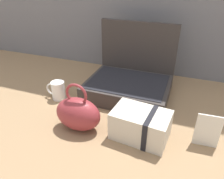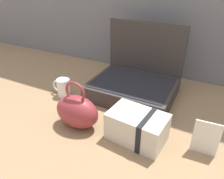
{
  "view_description": "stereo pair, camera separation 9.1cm",
  "coord_description": "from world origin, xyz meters",
  "px_view_note": "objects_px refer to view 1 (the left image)",
  "views": [
    {
      "loc": [
        0.29,
        -0.76,
        0.6
      ],
      "look_at": [
        0.01,
        -0.02,
        0.15
      ],
      "focal_mm": 34.28,
      "sensor_mm": 36.0,
      "label": 1
    },
    {
      "loc": [
        0.37,
        -0.73,
        0.6
      ],
      "look_at": [
        0.01,
        -0.02,
        0.15
      ],
      "focal_mm": 34.28,
      "sensor_mm": 36.0,
      "label": 2
    }
  ],
  "objects_px": {
    "cream_toiletry_bag": "(141,125)",
    "coffee_mug": "(58,90)",
    "info_card_left": "(207,131)",
    "teal_pouch_handbag": "(78,113)",
    "open_suitcase": "(130,80)"
  },
  "relations": [
    {
      "from": "open_suitcase",
      "to": "coffee_mug",
      "type": "height_order",
      "value": "open_suitcase"
    },
    {
      "from": "cream_toiletry_bag",
      "to": "teal_pouch_handbag",
      "type": "bearing_deg",
      "value": -171.69
    },
    {
      "from": "teal_pouch_handbag",
      "to": "cream_toiletry_bag",
      "type": "bearing_deg",
      "value": 8.31
    },
    {
      "from": "cream_toiletry_bag",
      "to": "coffee_mug",
      "type": "distance_m",
      "value": 0.5
    },
    {
      "from": "open_suitcase",
      "to": "info_card_left",
      "type": "bearing_deg",
      "value": -37.24
    },
    {
      "from": "cream_toiletry_bag",
      "to": "coffee_mug",
      "type": "bearing_deg",
      "value": 163.7
    },
    {
      "from": "info_card_left",
      "to": "teal_pouch_handbag",
      "type": "bearing_deg",
      "value": -174.59
    },
    {
      "from": "info_card_left",
      "to": "coffee_mug",
      "type": "bearing_deg",
      "value": 168.77
    },
    {
      "from": "teal_pouch_handbag",
      "to": "info_card_left",
      "type": "bearing_deg",
      "value": 8.66
    },
    {
      "from": "cream_toiletry_bag",
      "to": "coffee_mug",
      "type": "height_order",
      "value": "cream_toiletry_bag"
    },
    {
      "from": "teal_pouch_handbag",
      "to": "coffee_mug",
      "type": "bearing_deg",
      "value": 140.73
    },
    {
      "from": "cream_toiletry_bag",
      "to": "coffee_mug",
      "type": "xyz_separation_m",
      "value": [
        -0.48,
        0.14,
        -0.01
      ]
    },
    {
      "from": "teal_pouch_handbag",
      "to": "open_suitcase",
      "type": "bearing_deg",
      "value": 72.65
    },
    {
      "from": "cream_toiletry_bag",
      "to": "info_card_left",
      "type": "height_order",
      "value": "info_card_left"
    },
    {
      "from": "open_suitcase",
      "to": "coffee_mug",
      "type": "xyz_separation_m",
      "value": [
        -0.33,
        -0.19,
        -0.03
      ]
    }
  ]
}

